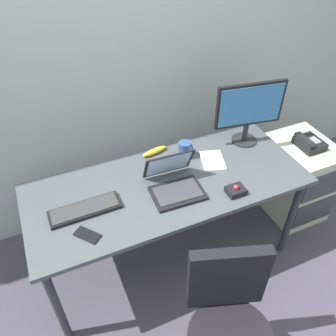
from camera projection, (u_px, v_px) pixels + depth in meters
The scene contains 14 objects.
ground_plane at pixel (168, 254), 2.67m from camera, with size 8.00×8.00×0.00m, color #464250.
back_wall at pixel (123, 42), 2.26m from camera, with size 6.00×0.10×2.80m, color #A3AFA8.
desk at pixel (168, 191), 2.23m from camera, with size 1.77×0.74×0.76m.
file_cabinet at pixel (296, 178), 2.83m from camera, with size 0.42×0.53×0.68m.
desk_phone at pixel (309, 143), 2.57m from camera, with size 0.17×0.20×0.09m.
office_chair at pixel (227, 332), 1.81m from camera, with size 0.52×0.54×0.91m.
monitor_main at pixel (250, 109), 2.34m from camera, with size 0.48×0.18×0.46m.
keyboard at pixel (85, 209), 1.99m from camera, with size 0.41×0.14×0.03m.
laptop at pixel (174, 182), 2.11m from camera, with size 0.32×0.33×0.22m.
trackball_mouse at pixel (236, 190), 2.09m from camera, with size 0.11×0.09×0.07m.
coffee_mug at pixel (185, 150), 2.34m from camera, with size 0.09×0.08×0.12m.
paper_notepad at pixel (213, 161), 2.34m from camera, with size 0.15×0.21×0.01m, color white.
cell_phone at pixel (87, 235), 1.86m from camera, with size 0.07×0.14×0.01m, color black.
banana at pixel (155, 151), 2.39m from camera, with size 0.19×0.04×0.04m, color yellow.
Camera 1 is at (-0.65, -1.46, 2.24)m, focal length 37.09 mm.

